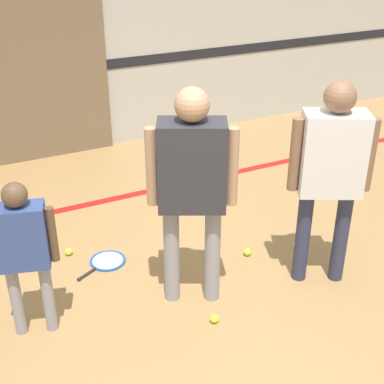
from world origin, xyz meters
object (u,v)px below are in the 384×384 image
(person_instructor, at_px, (192,177))
(tennis_ball_stray_left, at_px, (297,246))
(person_student_left, at_px, (23,244))
(tennis_ball_by_spare_racket, at_px, (69,252))
(tennis_ball_stray_right, at_px, (247,252))
(tennis_ball_near_instructor, at_px, (214,319))
(racket_spare_on_floor, at_px, (106,261))
(person_student_right, at_px, (331,165))

(person_instructor, height_order, tennis_ball_stray_left, person_instructor)
(person_student_left, bearing_deg, tennis_ball_by_spare_racket, 77.85)
(person_instructor, xyz_separation_m, tennis_ball_by_spare_racket, (-0.70, 0.98, -0.99))
(person_student_left, height_order, tennis_ball_stray_right, person_student_left)
(tennis_ball_stray_left, distance_m, tennis_ball_stray_right, 0.46)
(tennis_ball_near_instructor, bearing_deg, person_student_left, 157.21)
(tennis_ball_near_instructor, bearing_deg, racket_spare_on_floor, 113.43)
(racket_spare_on_floor, height_order, tennis_ball_stray_left, tennis_ball_stray_left)
(person_instructor, height_order, person_student_left, person_instructor)
(racket_spare_on_floor, relative_size, tennis_ball_near_instructor, 7.75)
(person_student_left, height_order, tennis_ball_near_instructor, person_student_left)
(tennis_ball_stray_left, bearing_deg, person_student_left, -179.19)
(person_student_left, height_order, racket_spare_on_floor, person_student_left)
(person_student_right, xyz_separation_m, tennis_ball_by_spare_racket, (-1.71, 1.21, -0.97))
(person_student_right, height_order, tennis_ball_stray_left, person_student_right)
(person_student_left, xyz_separation_m, tennis_ball_by_spare_racket, (0.44, 0.83, -0.68))
(tennis_ball_by_spare_racket, xyz_separation_m, tennis_ball_stray_right, (1.38, -0.69, 0.00))
(tennis_ball_stray_right, bearing_deg, person_student_left, -175.66)
(person_instructor, relative_size, racket_spare_on_floor, 3.23)
(person_student_right, xyz_separation_m, tennis_ball_stray_left, (0.11, 0.41, -0.97))
(person_student_left, bearing_deg, tennis_ball_near_instructor, -6.72)
(person_instructor, distance_m, racket_spare_on_floor, 1.33)
(tennis_ball_near_instructor, xyz_separation_m, tennis_ball_by_spare_racket, (-0.71, 1.31, 0.00))
(racket_spare_on_floor, bearing_deg, person_student_left, 12.29)
(person_student_right, height_order, tennis_ball_stray_right, person_student_right)
(person_student_right, relative_size, tennis_ball_near_instructor, 24.56)
(tennis_ball_by_spare_racket, bearing_deg, tennis_ball_stray_left, -23.57)
(person_student_right, distance_m, tennis_ball_near_instructor, 1.40)
(person_student_left, bearing_deg, person_student_right, 6.09)
(person_student_left, xyz_separation_m, racket_spare_on_floor, (0.70, 0.58, -0.71))
(person_student_left, relative_size, tennis_ball_near_instructor, 17.57)
(person_instructor, height_order, tennis_ball_stray_right, person_instructor)
(tennis_ball_near_instructor, distance_m, tennis_ball_stray_left, 1.22)
(person_student_right, height_order, racket_spare_on_floor, person_student_right)
(person_instructor, distance_m, person_student_left, 1.19)
(person_student_left, bearing_deg, tennis_ball_stray_right, 20.40)
(person_instructor, bearing_deg, tennis_ball_near_instructor, -61.22)
(tennis_ball_stray_right, bearing_deg, racket_spare_on_floor, 158.72)
(person_instructor, height_order, racket_spare_on_floor, person_instructor)
(tennis_ball_near_instructor, bearing_deg, tennis_ball_stray_left, 25.07)
(tennis_ball_by_spare_racket, bearing_deg, person_student_right, -35.15)
(tennis_ball_near_instructor, xyz_separation_m, tennis_ball_stray_left, (1.11, 0.52, 0.00))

